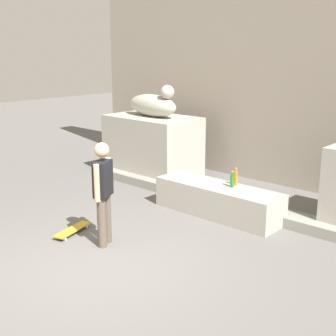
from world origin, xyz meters
name	(u,v)px	position (x,y,z in m)	size (l,w,h in m)	color
ground_plane	(103,264)	(0.00, 0.00, 0.00)	(40.00, 40.00, 0.00)	#605E5B
facade_wall	(298,63)	(0.00, 5.64, 2.75)	(11.75, 0.60, 5.49)	gray
pedestal_left	(153,146)	(-2.84, 3.96, 0.73)	(2.20, 1.35, 1.47)	#A39E93
statue_reclining_left	(153,105)	(-2.80, 3.96, 1.75)	(1.65, 0.74, 0.78)	#AFAE9D
ledge_block	(218,200)	(0.00, 2.81, 0.29)	(2.51, 0.74, 0.58)	#A39E93
skater	(103,190)	(-0.51, 0.48, 0.92)	(0.34, 0.49, 1.67)	brown
skateboard	(73,230)	(-1.27, 0.40, 0.06)	(0.42, 0.82, 0.08)	gold
bottle_orange	(236,178)	(0.23, 3.04, 0.72)	(0.07, 0.07, 0.33)	orange
bottle_green	(232,181)	(0.25, 2.89, 0.70)	(0.07, 0.07, 0.30)	#1E722D
stair_step	(232,204)	(0.00, 3.27, 0.10)	(7.88, 0.50, 0.19)	gray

